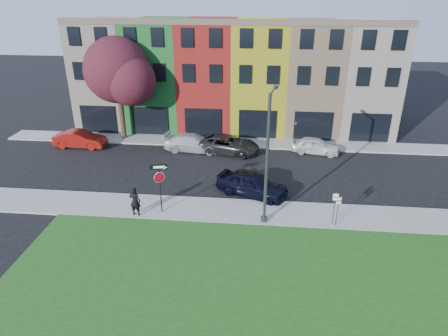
# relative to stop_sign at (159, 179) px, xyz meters

# --- Properties ---
(ground) EXTENTS (120.00, 120.00, 0.00)m
(ground) POSITION_rel_stop_sign_xyz_m (5.64, -2.42, -2.43)
(ground) COLOR black
(ground) RESTS_ON ground
(sidewalk_near) EXTENTS (40.00, 3.00, 0.12)m
(sidewalk_near) POSITION_rel_stop_sign_xyz_m (7.64, 0.58, -2.37)
(sidewalk_near) COLOR gray
(sidewalk_near) RESTS_ON ground
(sidewalk_far) EXTENTS (40.00, 2.40, 0.12)m
(sidewalk_far) POSITION_rel_stop_sign_xyz_m (2.64, 12.58, -2.37)
(sidewalk_far) COLOR gray
(sidewalk_far) RESTS_ON ground
(grass_park) EXTENTS (40.00, 16.00, 0.10)m
(grass_park) POSITION_rel_stop_sign_xyz_m (13.64, -8.42, -2.38)
(grass_park) COLOR #1C4E16
(grass_park) RESTS_ON ground
(rowhouse_block) EXTENTS (30.00, 10.12, 10.00)m
(rowhouse_block) POSITION_rel_stop_sign_xyz_m (3.14, 18.76, 2.56)
(rowhouse_block) COLOR #BFB19E
(rowhouse_block) RESTS_ON ground
(stop_sign) EXTENTS (1.04, 0.25, 3.26)m
(stop_sign) POSITION_rel_stop_sign_xyz_m (0.00, 0.00, 0.00)
(stop_sign) COLOR black
(stop_sign) RESTS_ON sidewalk_near
(man) EXTENTS (0.79, 0.60, 1.90)m
(man) POSITION_rel_stop_sign_xyz_m (-1.49, -0.52, -1.36)
(man) COLOR black
(man) RESTS_ON sidewalk_near
(sedan_near) EXTENTS (5.58, 6.37, 1.68)m
(sedan_near) POSITION_rel_stop_sign_xyz_m (5.55, 2.98, -1.59)
(sedan_near) COLOR black
(sedan_near) RESTS_ON ground
(parked_car_red) EXTENTS (1.81, 4.60, 1.49)m
(parked_car_red) POSITION_rel_stop_sign_xyz_m (-9.81, 10.31, -1.68)
(parked_car_red) COLOR maroon
(parked_car_red) RESTS_ON ground
(parked_car_silver) EXTENTS (2.65, 5.26, 1.46)m
(parked_car_silver) POSITION_rel_stop_sign_xyz_m (0.24, 10.47, -1.70)
(parked_car_silver) COLOR #B4B5B9
(parked_car_silver) RESTS_ON ground
(parked_car_dark) EXTENTS (4.59, 6.36, 1.50)m
(parked_car_dark) POSITION_rel_stop_sign_xyz_m (3.22, 10.32, -1.68)
(parked_car_dark) COLOR black
(parked_car_dark) RESTS_ON ground
(parked_car_white) EXTENTS (3.03, 4.59, 1.37)m
(parked_car_white) POSITION_rel_stop_sign_xyz_m (10.67, 10.93, -1.74)
(parked_car_white) COLOR silver
(parked_car_white) RESTS_ON ground
(street_lamp) EXTENTS (0.72, 2.56, 7.85)m
(street_lamp) POSITION_rel_stop_sign_xyz_m (6.44, -0.28, 1.65)
(street_lamp) COLOR #444648
(street_lamp) RESTS_ON sidewalk_near
(parking_sign_a) EXTENTS (0.32, 0.09, 2.08)m
(parking_sign_a) POSITION_rel_stop_sign_xyz_m (10.47, -0.33, -1.00)
(parking_sign_a) COLOR #444648
(parking_sign_a) RESTS_ON sidewalk_near
(parking_sign_b) EXTENTS (0.31, 0.13, 1.94)m
(parking_sign_b) POSITION_rel_stop_sign_xyz_m (10.64, -0.53, -1.08)
(parking_sign_b) COLOR #444648
(parking_sign_b) RESTS_ON sidewalk_near
(tree_purple) EXTENTS (6.89, 6.03, 9.09)m
(tree_purple) POSITION_rel_stop_sign_xyz_m (-6.58, 12.84, 3.76)
(tree_purple) COLOR black
(tree_purple) RESTS_ON sidewalk_far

